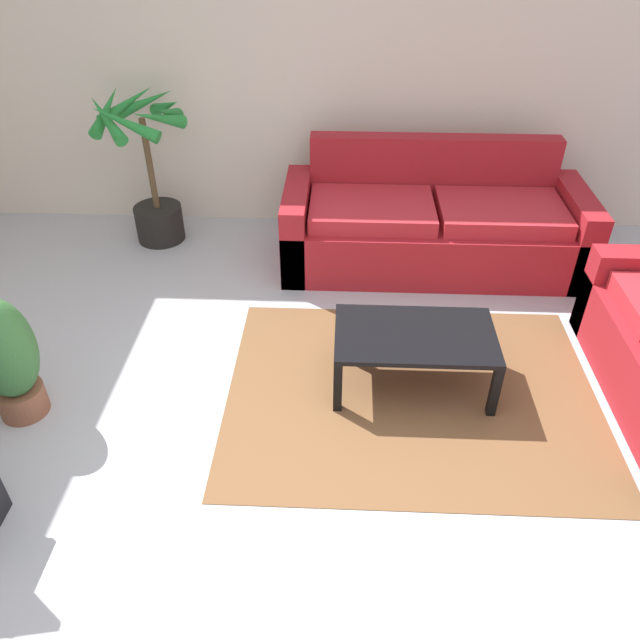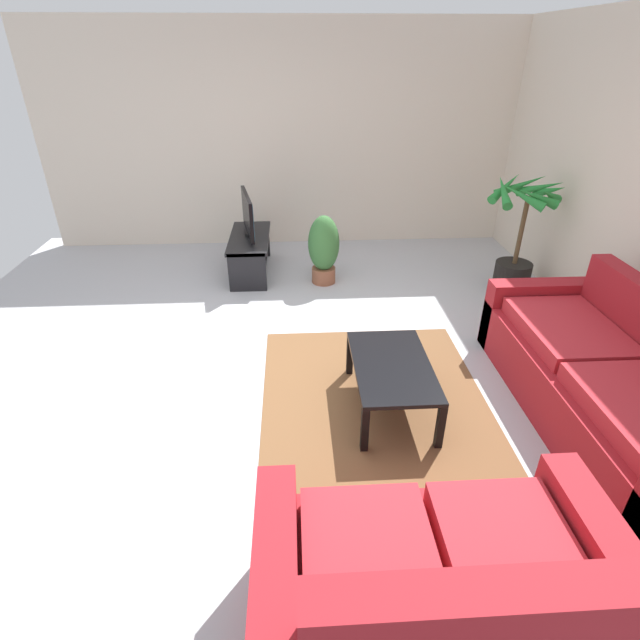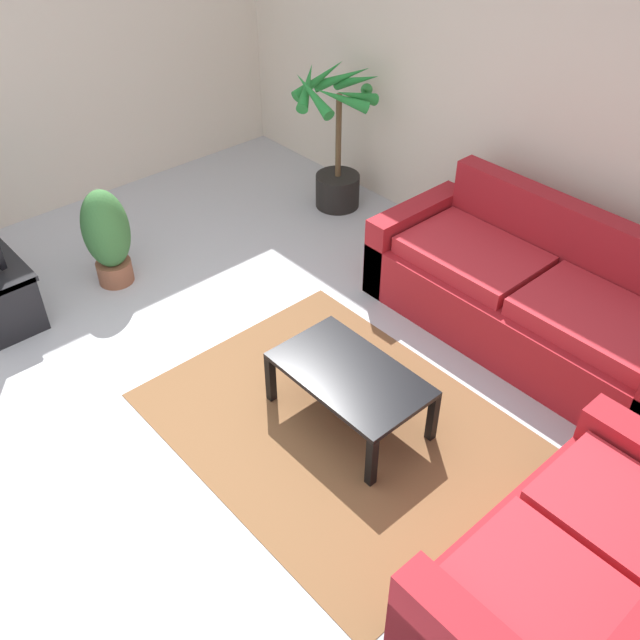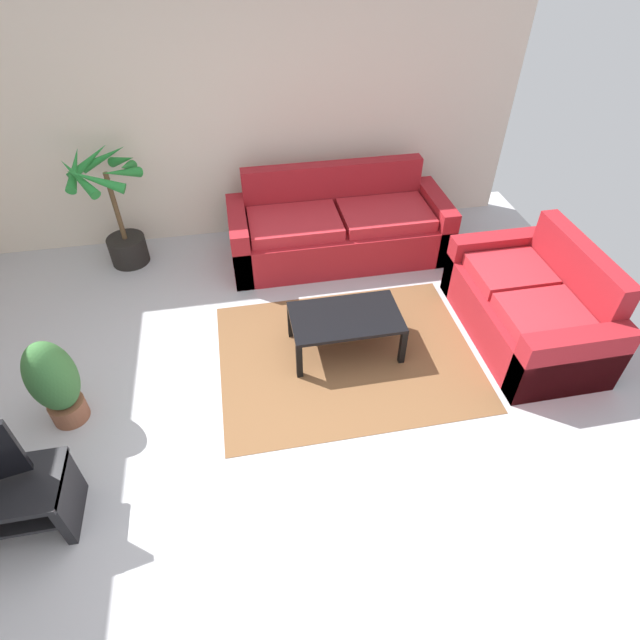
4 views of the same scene
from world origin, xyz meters
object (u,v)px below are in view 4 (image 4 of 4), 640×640
at_px(couch_loveseat, 529,308).
at_px(coffee_table, 346,320).
at_px(potted_palm, 116,215).
at_px(potted_plant_small, 54,382).
at_px(couch_main, 338,230).

height_order(couch_loveseat, coffee_table, couch_loveseat).
xyz_separation_m(coffee_table, potted_palm, (-2.00, 1.74, 0.25)).
height_order(couch_loveseat, potted_plant_small, couch_loveseat).
bearing_deg(potted_plant_small, potted_palm, 83.06).
bearing_deg(couch_main, couch_loveseat, -48.79).
relative_size(couch_main, coffee_table, 2.45).
bearing_deg(potted_plant_small, couch_main, 35.97).
bearing_deg(couch_loveseat, potted_plant_small, -176.40).
bearing_deg(potted_palm, potted_plant_small, -96.94).
relative_size(couch_main, couch_loveseat, 1.47).
bearing_deg(couch_loveseat, coffee_table, 176.40).
height_order(couch_main, potted_plant_small, couch_main).
bearing_deg(coffee_table, couch_main, 80.11).
distance_m(potted_palm, potted_plant_small, 2.10).
xyz_separation_m(couch_loveseat, potted_plant_small, (-3.89, -0.24, 0.11)).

